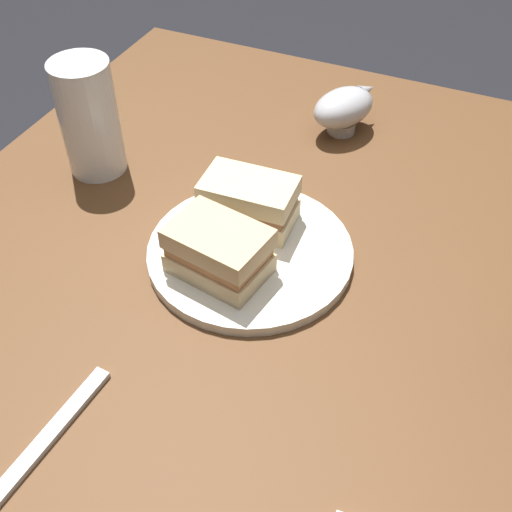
% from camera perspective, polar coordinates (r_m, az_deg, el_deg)
% --- Properties ---
extents(dining_table, '(1.11, 0.94, 0.75)m').
position_cam_1_polar(dining_table, '(1.05, 0.41, -17.15)').
color(dining_table, brown).
rests_on(dining_table, ground).
extents(plate, '(0.25, 0.25, 0.01)m').
position_cam_1_polar(plate, '(0.78, -0.53, 0.34)').
color(plate, silver).
rests_on(plate, dining_table).
extents(sandwich_half_left, '(0.08, 0.12, 0.06)m').
position_cam_1_polar(sandwich_half_left, '(0.79, -0.65, 4.97)').
color(sandwich_half_left, beige).
rests_on(sandwich_half_left, plate).
extents(sandwich_half_right, '(0.10, 0.12, 0.06)m').
position_cam_1_polar(sandwich_half_right, '(0.72, -3.40, 0.45)').
color(sandwich_half_right, '#CCB284').
rests_on(sandwich_half_right, plate).
extents(potato_wedge_front, '(0.05, 0.05, 0.02)m').
position_cam_1_polar(potato_wedge_front, '(0.76, -4.98, 0.62)').
color(potato_wedge_front, '#B77F33').
rests_on(potato_wedge_front, plate).
extents(potato_wedge_middle, '(0.04, 0.03, 0.02)m').
position_cam_1_polar(potato_wedge_middle, '(0.78, -2.32, 2.38)').
color(potato_wedge_middle, gold).
rests_on(potato_wedge_middle, plate).
extents(potato_wedge_back, '(0.06, 0.05, 0.02)m').
position_cam_1_polar(potato_wedge_back, '(0.80, -2.83, 3.56)').
color(potato_wedge_back, '#AD702D').
rests_on(potato_wedge_back, plate).
extents(potato_wedge_left_edge, '(0.04, 0.05, 0.02)m').
position_cam_1_polar(potato_wedge_left_edge, '(0.78, -2.68, 1.90)').
color(potato_wedge_left_edge, '#AD702D').
rests_on(potato_wedge_left_edge, plate).
extents(potato_wedge_right_edge, '(0.05, 0.03, 0.01)m').
position_cam_1_polar(potato_wedge_right_edge, '(0.76, -3.80, 0.36)').
color(potato_wedge_right_edge, '#B77F33').
rests_on(potato_wedge_right_edge, plate).
extents(pint_glass, '(0.08, 0.08, 0.16)m').
position_cam_1_polar(pint_glass, '(0.91, -14.77, 11.40)').
color(pint_glass, white).
rests_on(pint_glass, dining_table).
extents(gravy_boat, '(0.13, 0.11, 0.07)m').
position_cam_1_polar(gravy_boat, '(0.98, 8.00, 13.21)').
color(gravy_boat, '#B7B7BC').
rests_on(gravy_boat, dining_table).
extents(fork, '(0.18, 0.03, 0.01)m').
position_cam_1_polar(fork, '(0.66, -18.61, -15.60)').
color(fork, silver).
rests_on(fork, dining_table).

